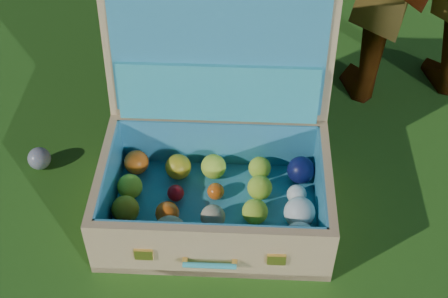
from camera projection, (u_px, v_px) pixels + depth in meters
ground at (235, 218)px, 1.78m from camera, size 60.00×60.00×0.00m
stray_ball at (39, 158)px, 1.90m from camera, size 0.07×0.07×0.07m
suitcase at (216, 154)px, 1.73m from camera, size 0.74×0.66×0.60m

